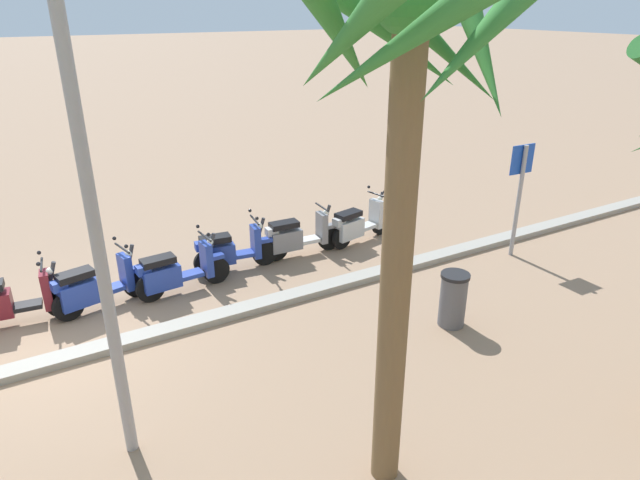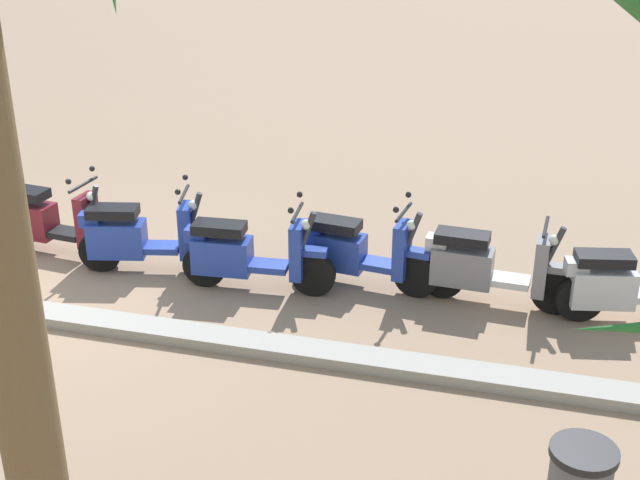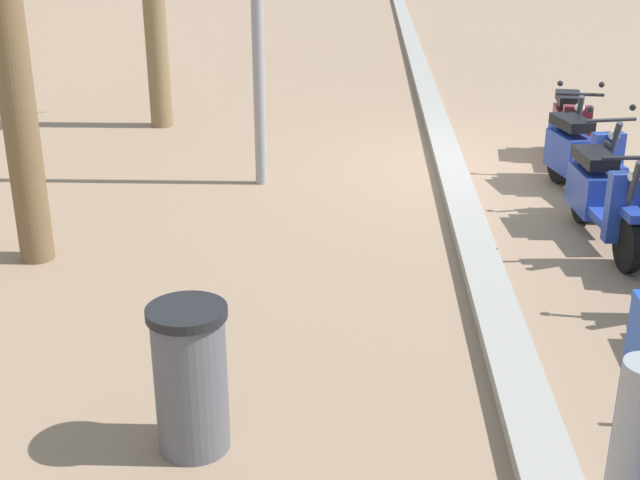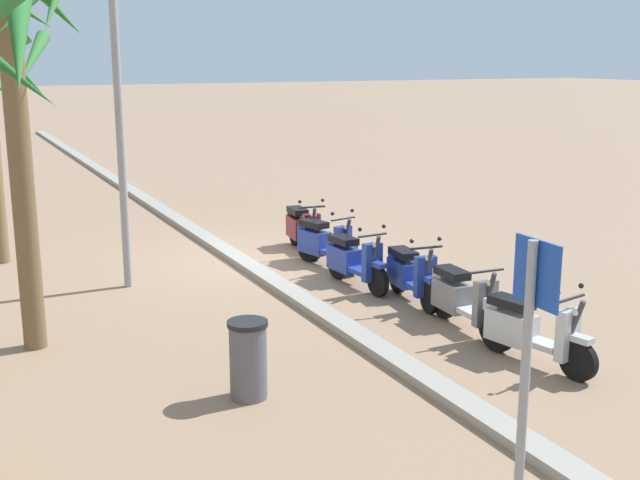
{
  "view_description": "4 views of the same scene",
  "coord_description": "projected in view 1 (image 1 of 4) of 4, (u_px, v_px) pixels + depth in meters",
  "views": [
    {
      "loc": [
        -0.05,
        8.52,
        5.0
      ],
      "look_at": [
        -4.4,
        0.96,
        1.27
      ],
      "focal_mm": 31.12,
      "sensor_mm": 36.0,
      "label": 1
    },
    {
      "loc": [
        -5.47,
        7.8,
        4.75
      ],
      "look_at": [
        -3.52,
        0.48,
        1.31
      ],
      "focal_mm": 48.77,
      "sensor_mm": 36.0,
      "label": 2
    },
    {
      "loc": [
        -10.32,
        1.62,
        3.11
      ],
      "look_at": [
        -4.62,
        1.92,
        0.84
      ],
      "focal_mm": 47.19,
      "sensor_mm": 36.0,
      "label": 3
    },
    {
      "loc": [
        -14.32,
        5.74,
        3.96
      ],
      "look_at": [
        -3.11,
        0.29,
        1.08
      ],
      "focal_mm": 45.04,
      "sensor_mm": 36.0,
      "label": 4
    }
  ],
  "objects": [
    {
      "name": "scooter_blue_mid_front",
      "position": [
        230.0,
        251.0,
        11.1
      ],
      "size": [
        1.72,
        0.57,
        1.17
      ],
      "color": "black",
      "rests_on": "ground"
    },
    {
      "name": "crossing_sign",
      "position": [
        520.0,
        188.0,
        11.41
      ],
      "size": [
        0.6,
        0.13,
        2.4
      ],
      "color": "#939399",
      "rests_on": "ground"
    },
    {
      "name": "litter_bin",
      "position": [
        453.0,
        299.0,
        9.2
      ],
      "size": [
        0.48,
        0.48,
        0.95
      ],
      "color": "#56565B",
      "rests_on": "ground"
    },
    {
      "name": "scooter_grey_mid_rear",
      "position": [
        297.0,
        237.0,
        11.75
      ],
      "size": [
        1.78,
        0.56,
        1.04
      ],
      "color": "black",
      "rests_on": "ground"
    },
    {
      "name": "street_lamp",
      "position": [
        73.0,
        102.0,
        5.14
      ],
      "size": [
        0.36,
        0.36,
        6.85
      ],
      "color": "#939399",
      "rests_on": "ground"
    },
    {
      "name": "scooter_silver_far_back",
      "position": [
        358.0,
        224.0,
        12.42
      ],
      "size": [
        1.78,
        0.68,
        1.17
      ],
      "color": "black",
      "rests_on": "ground"
    },
    {
      "name": "scooter_maroon_gap_after_mid",
      "position": [
        8.0,
        302.0,
        9.17
      ],
      "size": [
        1.8,
        0.57,
        1.17
      ],
      "color": "black",
      "rests_on": "ground"
    },
    {
      "name": "palm_tree_far_corner",
      "position": [
        406.0,
        111.0,
        4.8
      ],
      "size": [
        2.05,
        2.08,
        5.42
      ],
      "color": "brown",
      "rests_on": "ground"
    },
    {
      "name": "ground_plane",
      "position": [
        48.0,
        348.0,
        8.73
      ],
      "size": [
        200.0,
        200.0,
        0.0
      ],
      "primitive_type": "plane",
      "color": "#93755B"
    },
    {
      "name": "scooter_blue_lead_nearest",
      "position": [
        176.0,
        272.0,
        10.2
      ],
      "size": [
        1.82,
        0.56,
        1.17
      ],
      "color": "black",
      "rests_on": "ground"
    },
    {
      "name": "curb_strip",
      "position": [
        51.0,
        362.0,
        8.3
      ],
      "size": [
        60.0,
        0.36,
        0.12
      ],
      "primitive_type": "cube",
      "color": "gray",
      "rests_on": "ground"
    },
    {
      "name": "scooter_blue_mid_centre",
      "position": [
        95.0,
        287.0,
        9.65
      ],
      "size": [
        1.75,
        0.7,
        1.17
      ],
      "color": "black",
      "rests_on": "ground"
    }
  ]
}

